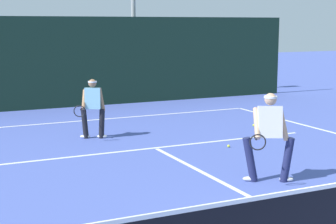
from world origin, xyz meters
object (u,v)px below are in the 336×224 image
Objects in this scene: player_far at (93,106)px; tennis_ball_extra at (229,146)px; player_near at (269,133)px; tennis_ball at (254,125)px.

player_far is 23.24× the size of tennis_ball_extra.
player_far is at bearing -42.91° from player_near.
player_near is 2.94m from tennis_ball_extra.
player_near reaches higher than tennis_ball_extra.
tennis_ball is at bearing -94.24° from player_near.
tennis_ball_extra is (2.62, -2.37, -0.80)m from player_far.
tennis_ball is at bearing -162.58° from player_far.
player_near is at bearing -106.66° from tennis_ball_extra.
tennis_ball is (4.66, -0.43, -0.80)m from player_far.
player_near is at bearing 132.43° from player_far.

